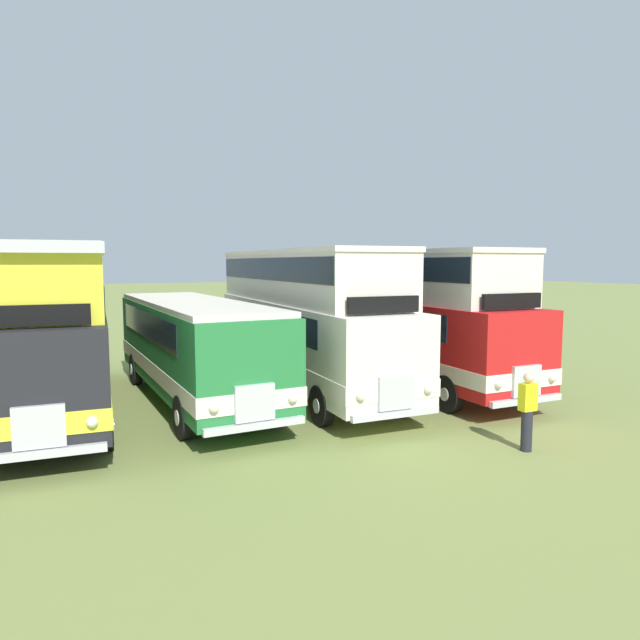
{
  "coord_description": "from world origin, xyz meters",
  "views": [
    {
      "loc": [
        0.19,
        -16.47,
        4.09
      ],
      "look_at": [
        7.57,
        -0.49,
        2.29
      ],
      "focal_mm": 31.37,
      "sensor_mm": 36.0,
      "label": 1
    }
  ],
  "objects_px": {
    "bus_fourth_in_row": "(57,326)",
    "bus_sixth_in_row": "(303,313)",
    "bus_seventh_in_row": "(401,309)",
    "marshal_person": "(527,411)",
    "bus_fifth_in_row": "(193,343)"
  },
  "relations": [
    {
      "from": "bus_fourth_in_row",
      "to": "bus_sixth_in_row",
      "type": "distance_m",
      "value": 7.24
    },
    {
      "from": "bus_fourth_in_row",
      "to": "bus_seventh_in_row",
      "type": "distance_m",
      "value": 10.87
    },
    {
      "from": "bus_sixth_in_row",
      "to": "marshal_person",
      "type": "bearing_deg",
      "value": -75.36
    },
    {
      "from": "bus_seventh_in_row",
      "to": "marshal_person",
      "type": "relative_size",
      "value": 6.77
    },
    {
      "from": "bus_fourth_in_row",
      "to": "bus_fifth_in_row",
      "type": "xyz_separation_m",
      "value": [
        3.61,
        -0.51,
        -0.61
      ]
    },
    {
      "from": "bus_fourth_in_row",
      "to": "marshal_person",
      "type": "xyz_separation_m",
      "value": [
        9.24,
        -8.0,
        -1.47
      ]
    },
    {
      "from": "bus_fourth_in_row",
      "to": "bus_seventh_in_row",
      "type": "relative_size",
      "value": 0.97
    },
    {
      "from": "bus_fourth_in_row",
      "to": "bus_sixth_in_row",
      "type": "height_order",
      "value": "bus_fourth_in_row"
    },
    {
      "from": "bus_fourth_in_row",
      "to": "bus_seventh_in_row",
      "type": "bearing_deg",
      "value": -2.52
    },
    {
      "from": "bus_sixth_in_row",
      "to": "bus_seventh_in_row",
      "type": "distance_m",
      "value": 3.62
    },
    {
      "from": "bus_fourth_in_row",
      "to": "bus_sixth_in_row",
      "type": "relative_size",
      "value": 0.99
    },
    {
      "from": "bus_seventh_in_row",
      "to": "bus_sixth_in_row",
      "type": "bearing_deg",
      "value": 177.42
    },
    {
      "from": "bus_sixth_in_row",
      "to": "bus_fifth_in_row",
      "type": "bearing_deg",
      "value": -176.91
    },
    {
      "from": "bus_fourth_in_row",
      "to": "bus_seventh_in_row",
      "type": "xyz_separation_m",
      "value": [
        10.85,
        -0.48,
        0.11
      ]
    },
    {
      "from": "bus_fourth_in_row",
      "to": "bus_fifth_in_row",
      "type": "bearing_deg",
      "value": -8.04
    }
  ]
}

